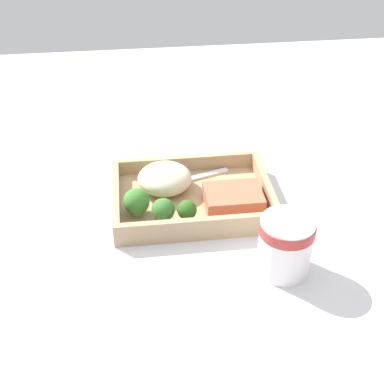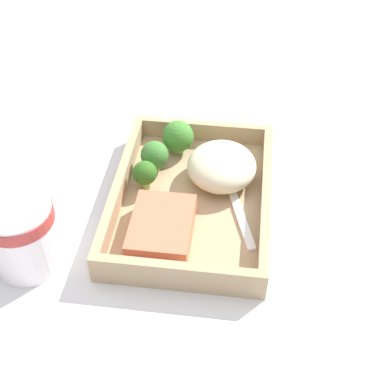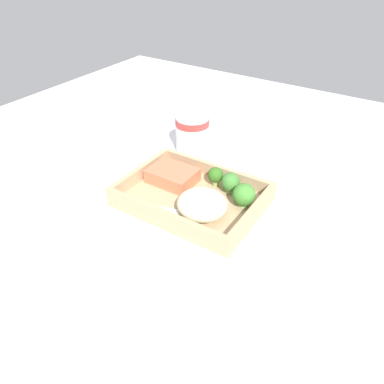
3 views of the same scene
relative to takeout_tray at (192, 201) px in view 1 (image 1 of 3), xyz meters
The scene contains 10 objects.
ground_plane 1.60cm from the takeout_tray, ahead, with size 160.00×160.00×2.00cm, color silver.
takeout_tray is the anchor object (origin of this frame).
tray_rim 2.09cm from the takeout_tray, ahead, with size 28.36×20.80×2.98cm.
salmon_fillet 7.87cm from the takeout_tray, 157.34° to the left, with size 10.10×7.57×3.04cm, color #E26B4A.
mashed_potatoes 6.57cm from the takeout_tray, 37.55° to the right, with size 9.97×9.58×4.91cm, color beige.
broccoli_floret_1 8.82cm from the takeout_tray, 46.82° to the left, with size 3.97×3.97×4.59cm.
broccoli_floret_2 11.11cm from the takeout_tray, 18.33° to the left, with size 4.60×4.60×5.06cm.
broccoli_floret_3 7.56cm from the takeout_tray, 75.84° to the left, with size 3.35×3.35×4.36cm.
fork 5.82cm from the takeout_tray, 84.22° to the right, with size 15.54×6.42×0.44cm.
paper_cup 22.63cm from the takeout_tray, 122.69° to the left, with size 8.47×8.47×9.55cm.
Camera 1 is at (9.68, 77.71, 58.55)cm, focal length 50.00 mm.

